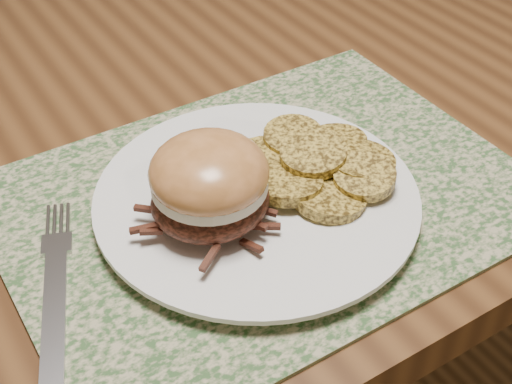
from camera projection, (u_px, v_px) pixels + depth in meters
ground at (315, 365)px, 1.39m from camera, size 3.50×3.50×0.00m
dining_table at (342, 65)px, 0.96m from camera, size 1.50×0.90×0.75m
placemat at (266, 198)px, 0.63m from camera, size 0.45×0.33×0.00m
dinner_plate at (257, 200)px, 0.61m from camera, size 0.26×0.26×0.02m
pork_sandwich at (210, 184)px, 0.56m from camera, size 0.12×0.12×0.07m
roasted_potatoes at (317, 165)px, 0.62m from camera, size 0.15×0.15×0.03m
fork at (55, 292)px, 0.54m from camera, size 0.09×0.20×0.00m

